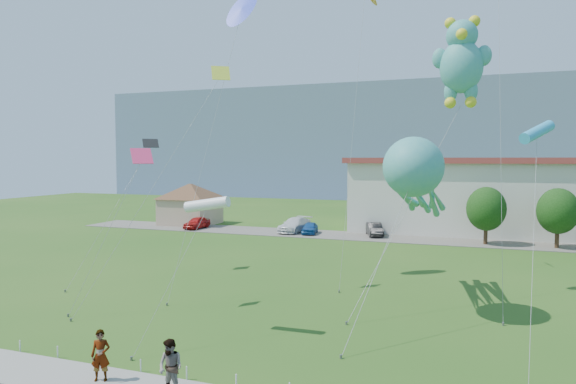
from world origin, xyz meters
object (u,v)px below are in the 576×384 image
Objects in this scene: parked_car_red at (197,223)px; teddy_bear_kite at (461,60)px; pedestrian_left at (101,355)px; parked_car_white at (295,225)px; pavilion at (190,200)px; parked_car_blue at (310,228)px; pedestrian_right at (171,367)px; parked_car_black at (374,229)px; octopus_kite at (415,179)px.

teddy_bear_kite is (28.96, -18.87, 13.25)m from parked_car_red.
pedestrian_left is 0.35× the size of parked_car_white.
pavilion reaches higher than parked_car_blue.
pedestrian_right is 38.22m from parked_car_blue.
pavilion reaches higher than parked_car_black.
pavilion is at bearing 132.37° from parked_car_red.
pedestrian_right is 0.36× the size of parked_car_white.
parked_car_white is at bearing 152.18° from parked_car_blue.
parked_car_white is at bearing 121.62° from octopus_kite.
parked_car_blue is at bearing -11.44° from parked_car_white.
teddy_bear_kite reaches higher than pavilion.
pedestrian_left reaches higher than parked_car_red.
parked_car_red is at bearing -166.30° from parked_car_white.
pavilion is at bearing 92.95° from pedestrian_left.
octopus_kite reaches higher than pedestrian_right.
parked_car_black is at bearing 62.02° from pedestrian_left.
parked_car_red is 20.28m from parked_car_black.
pedestrian_right is at bearing -115.57° from teddy_bear_kite.
pedestrian_right is 0.14× the size of octopus_kite.
pedestrian_right reaches higher than parked_car_white.
parked_car_black is (20.23, 1.40, 0.00)m from parked_car_red.
octopus_kite reaches higher than pavilion.
octopus_kite reaches higher than pedestrian_left.
parked_car_black is at bearing 7.26° from parked_car_red.
parked_car_blue is 28.50m from octopus_kite.
parked_car_black is (2.96, 38.34, -0.29)m from pedestrian_left.
parked_car_black is 25.74m from teddy_bear_kite.
octopus_kite is (13.43, -24.32, 6.33)m from parked_car_blue.
parked_car_black is at bearing 8.67° from parked_car_white.
octopus_kite is (15.39, -25.00, 6.17)m from parked_car_white.
pedestrian_right is 0.12× the size of teddy_bear_kite.
pavilion is 5.25m from parked_car_red.
pedestrian_left is at bearing -93.00° from parked_car_blue.
pavilion is at bearing 137.43° from octopus_kite.
pavilion is at bearing 160.49° from parked_car_blue.
pedestrian_left is 0.14× the size of octopus_kite.
pavilion reaches higher than pedestrian_right.
parked_car_red is at bearing 165.41° from parked_car_black.
teddy_bear_kite is at bearing -60.22° from parked_car_blue.
parked_car_blue is at bearing -10.70° from pavilion.
octopus_kite reaches higher than parked_car_red.
teddy_bear_kite reaches higher than pedestrian_right.
pavilion is 4.84× the size of pedestrian_right.
pedestrian_right is at bearing -60.29° from pavilion.
pedestrian_left reaches higher than parked_car_black.
parked_car_red is (-17.27, 36.93, -0.30)m from pedestrian_left.
pavilion reaches higher than parked_car_white.
parked_car_blue is 0.22× the size of teddy_bear_kite.
pedestrian_right is at bearing -88.56° from parked_car_blue.
parked_car_red is 37.01m from teddy_bear_kite.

